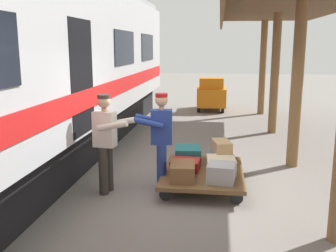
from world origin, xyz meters
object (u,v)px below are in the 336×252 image
(suitcase_gray_aluminum, at_px, (221,173))
(baggage_tug, at_px, (211,95))
(suitcase_teal_softside, at_px, (188,154))
(porter_in_overalls, at_px, (160,138))
(suitcase_tan_vintage, at_px, (222,146))
(suitcase_cream_canvas, at_px, (221,165))
(luggage_cart, at_px, (203,173))
(suitcase_red_plastic, at_px, (185,165))
(suitcase_brown_leather, at_px, (183,172))
(suitcase_slate_roller, at_px, (221,156))
(train_car, at_px, (1,71))
(porter_by_door, at_px, (106,140))

(suitcase_gray_aluminum, height_order, baggage_tug, baggage_tug)
(suitcase_teal_softside, relative_size, porter_in_overalls, 0.33)
(suitcase_gray_aluminum, bearing_deg, suitcase_teal_softside, -59.09)
(suitcase_teal_softside, bearing_deg, porter_in_overalls, 61.91)
(suitcase_tan_vintage, bearing_deg, suitcase_teal_softside, -2.73)
(suitcase_tan_vintage, height_order, baggage_tug, baggage_tug)
(suitcase_cream_canvas, distance_m, suitcase_gray_aluminum, 0.54)
(luggage_cart, xyz_separation_m, suitcase_tan_vintage, (-0.33, -0.51, 0.38))
(suitcase_red_plastic, relative_size, suitcase_gray_aluminum, 1.07)
(suitcase_red_plastic, bearing_deg, suitcase_brown_leather, 90.00)
(luggage_cart, height_order, suitcase_brown_leather, suitcase_brown_leather)
(suitcase_slate_roller, distance_m, suitcase_teal_softside, 0.65)
(suitcase_brown_leather, relative_size, suitcase_teal_softside, 1.04)
(train_car, distance_m, suitcase_gray_aluminum, 4.28)
(porter_in_overalls, bearing_deg, suitcase_teal_softside, -118.09)
(suitcase_gray_aluminum, bearing_deg, luggage_cart, -59.09)
(luggage_cart, xyz_separation_m, suitcase_red_plastic, (0.32, 0.00, 0.14))
(luggage_cart, bearing_deg, suitcase_gray_aluminum, 120.91)
(luggage_cart, distance_m, suitcase_tan_vintage, 0.71)
(train_car, distance_m, suitcase_tan_vintage, 4.26)
(luggage_cart, xyz_separation_m, suitcase_teal_softside, (0.32, -0.54, 0.18))
(suitcase_teal_softside, distance_m, suitcase_gray_aluminum, 1.26)
(train_car, distance_m, luggage_cart, 4.06)
(suitcase_brown_leather, relative_size, suitcase_gray_aluminum, 1.24)
(baggage_tug, bearing_deg, luggage_cart, 90.30)
(porter_by_door, bearing_deg, suitcase_teal_softside, -139.98)
(suitcase_brown_leather, distance_m, baggage_tug, 9.08)
(train_car, distance_m, suitcase_brown_leather, 3.70)
(suitcase_red_plastic, xyz_separation_m, suitcase_teal_softside, (0.00, -0.54, 0.05))
(suitcase_cream_canvas, height_order, porter_by_door, porter_by_door)
(suitcase_teal_softside, height_order, baggage_tug, baggage_tug)
(train_car, height_order, baggage_tug, train_car)
(porter_by_door, bearing_deg, suitcase_red_plastic, -156.93)
(suitcase_teal_softside, bearing_deg, luggage_cart, 120.91)
(suitcase_slate_roller, xyz_separation_m, baggage_tug, (0.37, -8.00, 0.22))
(suitcase_teal_softside, height_order, suitcase_tan_vintage, suitcase_tan_vintage)
(suitcase_red_plastic, relative_size, porter_by_door, 0.30)
(suitcase_red_plastic, height_order, porter_by_door, porter_by_door)
(suitcase_gray_aluminum, bearing_deg, suitcase_slate_roller, -90.00)
(luggage_cart, relative_size, suitcase_slate_roller, 3.21)
(luggage_cart, bearing_deg, train_car, 3.15)
(suitcase_gray_aluminum, bearing_deg, suitcase_tan_vintage, -90.18)
(suitcase_brown_leather, bearing_deg, suitcase_gray_aluminum, 180.00)
(luggage_cart, height_order, suitcase_red_plastic, suitcase_red_plastic)
(suitcase_tan_vintage, bearing_deg, porter_in_overalls, 35.18)
(suitcase_slate_roller, distance_m, suitcase_gray_aluminum, 1.08)
(train_car, height_order, suitcase_red_plastic, train_car)
(suitcase_red_plastic, bearing_deg, suitcase_cream_canvas, 180.00)
(suitcase_tan_vintage, xyz_separation_m, baggage_tug, (0.37, -8.03, 0.01))
(suitcase_teal_softside, bearing_deg, suitcase_slate_roller, -180.00)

